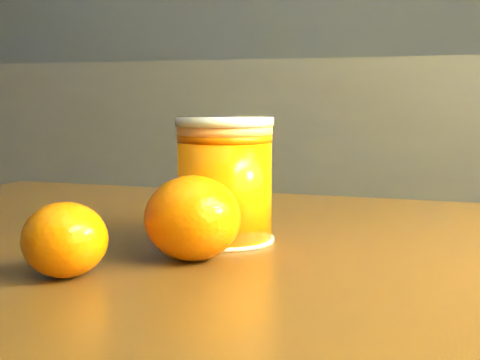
% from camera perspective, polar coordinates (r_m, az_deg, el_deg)
% --- Properties ---
extents(kitchen_counter, '(3.15, 0.60, 0.90)m').
position_cam_1_polar(kitchen_counter, '(2.12, -10.91, -2.83)').
color(kitchen_counter, '#494A4E').
rests_on(kitchen_counter, ground).
extents(table, '(0.94, 0.67, 0.69)m').
position_cam_1_polar(table, '(0.61, -0.17, -13.91)').
color(table, '#583916').
rests_on(table, ground).
extents(juice_glass, '(0.09, 0.09, 0.11)m').
position_cam_1_polar(juice_glass, '(0.60, -1.31, -0.04)').
color(juice_glass, orange).
rests_on(juice_glass, table).
extents(orange_front, '(0.08, 0.08, 0.07)m').
position_cam_1_polar(orange_front, '(0.53, -4.07, -3.25)').
color(orange_front, orange).
rests_on(orange_front, table).
extents(orange_back, '(0.06, 0.06, 0.05)m').
position_cam_1_polar(orange_back, '(0.62, -3.74, -2.72)').
color(orange_back, orange).
rests_on(orange_back, table).
extents(orange_extra, '(0.07, 0.07, 0.05)m').
position_cam_1_polar(orange_extra, '(0.50, -14.72, -4.95)').
color(orange_extra, orange).
rests_on(orange_extra, table).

